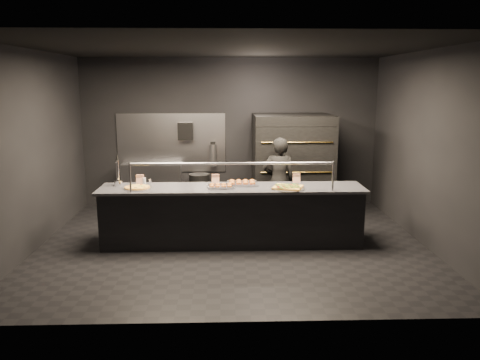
{
  "coord_description": "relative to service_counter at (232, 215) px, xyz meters",
  "views": [
    {
      "loc": [
        -0.1,
        -7.07,
        2.49
      ],
      "look_at": [
        0.13,
        0.2,
        0.99
      ],
      "focal_mm": 35.0,
      "sensor_mm": 36.0,
      "label": 1
    }
  ],
  "objects": [
    {
      "name": "service_counter",
      "position": [
        0.0,
        0.0,
        0.0
      ],
      "size": [
        4.1,
        0.78,
        1.37
      ],
      "color": "black",
      "rests_on": "ground"
    },
    {
      "name": "prep_shelf",
      "position": [
        -1.6,
        2.32,
        -0.01
      ],
      "size": [
        1.2,
        0.35,
        0.9
      ],
      "primitive_type": "cube",
      "color": "#99999E",
      "rests_on": "ground"
    },
    {
      "name": "pizza_oven",
      "position": [
        1.2,
        1.9,
        0.5
      ],
      "size": [
        1.5,
        1.23,
        1.91
      ],
      "color": "black",
      "rests_on": "ground"
    },
    {
      "name": "slider_tray_a",
      "position": [
        -0.17,
        -0.05,
        0.48
      ],
      "size": [
        0.45,
        0.36,
        0.06
      ],
      "color": "silver",
      "rests_on": "service_counter"
    },
    {
      "name": "tent_cards",
      "position": [
        -0.23,
        0.28,
        0.53
      ],
      "size": [
        2.63,
        0.04,
        0.15
      ],
      "color": "white",
      "rests_on": "service_counter"
    },
    {
      "name": "square_pizza",
      "position": [
        0.85,
        -0.14,
        0.47
      ],
      "size": [
        0.53,
        0.53,
        0.05
      ],
      "color": "silver",
      "rests_on": "service_counter"
    },
    {
      "name": "worker",
      "position": [
        0.84,
        1.01,
        0.32
      ],
      "size": [
        0.58,
        0.38,
        1.58
      ],
      "primitive_type": "imported",
      "rotation": [
        0.0,
        0.0,
        3.14
      ],
      "color": "black",
      "rests_on": "ground"
    },
    {
      "name": "condiment_jar",
      "position": [
        -1.37,
        0.28,
        0.5
      ],
      "size": [
        0.15,
        0.06,
        0.1
      ],
      "color": "silver",
      "rests_on": "service_counter"
    },
    {
      "name": "beer_tap",
      "position": [
        -1.79,
        0.17,
        0.61
      ],
      "size": [
        0.14,
        0.2,
        0.54
      ],
      "color": "silver",
      "rests_on": "service_counter"
    },
    {
      "name": "trash_bin",
      "position": [
        -0.63,
        2.22,
        -0.12
      ],
      "size": [
        0.42,
        0.42,
        0.7
      ],
      "primitive_type": "cylinder",
      "color": "black",
      "rests_on": "ground"
    },
    {
      "name": "slider_tray_b",
      "position": [
        0.16,
        0.15,
        0.48
      ],
      "size": [
        0.5,
        0.39,
        0.08
      ],
      "color": "silver",
      "rests_on": "service_counter"
    },
    {
      "name": "round_pizza",
      "position": [
        -1.45,
        -0.06,
        0.47
      ],
      "size": [
        0.44,
        0.44,
        0.03
      ],
      "color": "silver",
      "rests_on": "service_counter"
    },
    {
      "name": "towel_dispenser",
      "position": [
        -0.9,
        2.39,
        1.09
      ],
      "size": [
        0.3,
        0.2,
        0.35
      ],
      "primitive_type": "cube",
      "color": "black",
      "rests_on": "room"
    },
    {
      "name": "fire_extinguisher",
      "position": [
        -0.35,
        2.4,
        0.6
      ],
      "size": [
        0.14,
        0.14,
        0.51
      ],
      "color": "#B2B2B7",
      "rests_on": "room"
    },
    {
      "name": "room",
      "position": [
        -0.02,
        0.05,
        1.03
      ],
      "size": [
        6.04,
        6.0,
        3.0
      ],
      "color": "black",
      "rests_on": "ground"
    }
  ]
}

